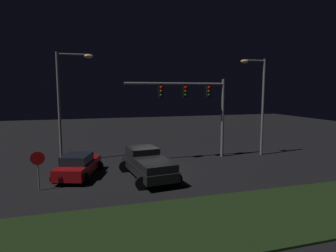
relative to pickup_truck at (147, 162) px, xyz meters
name	(u,v)px	position (x,y,z in m)	size (l,w,h in m)	color
ground_plane	(152,171)	(0.65, 1.51, -1.00)	(80.00, 80.00, 0.00)	black
grass_median	(199,223)	(0.65, -7.02, -0.95)	(21.69, 5.43, 0.10)	black
pickup_truck	(147,162)	(0.00, 0.00, 0.00)	(3.26, 5.58, 1.80)	black
car_sedan	(78,166)	(-4.25, 1.48, -0.26)	(3.33, 4.74, 1.51)	maroon
traffic_signal_gantry	(196,99)	(4.95, 4.08, 3.90)	(8.32, 0.56, 6.50)	slate
street_lamp_left	(66,94)	(-5.01, 5.99, 4.31)	(2.76, 0.44, 8.45)	slate
street_lamp_right	(259,96)	(10.51, 3.69, 4.13)	(2.36, 0.44, 8.19)	slate
stop_sign	(38,163)	(-6.33, -0.65, 0.56)	(0.76, 0.08, 2.23)	slate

